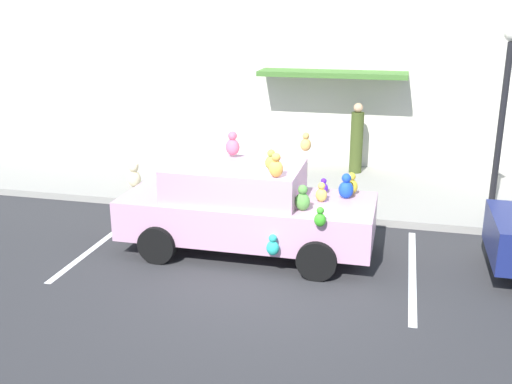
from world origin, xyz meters
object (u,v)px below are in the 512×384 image
object	(u,v)px
street_lamp_post	(504,104)
pedestrian_near_shopfront	(357,140)
plush_covered_car	(246,207)
teddy_bear_on_sidewalk	(134,176)

from	to	relation	value
street_lamp_post	pedestrian_near_shopfront	distance (m)	4.29
plush_covered_car	teddy_bear_on_sidewalk	world-z (taller)	plush_covered_car
teddy_bear_on_sidewalk	street_lamp_post	distance (m)	7.92
plush_covered_car	street_lamp_post	xyz separation A→B (m)	(4.31, 2.27, 1.60)
plush_covered_car	street_lamp_post	world-z (taller)	street_lamp_post
pedestrian_near_shopfront	teddy_bear_on_sidewalk	bearing A→B (deg)	-152.61
pedestrian_near_shopfront	plush_covered_car	bearing A→B (deg)	-105.98
plush_covered_car	pedestrian_near_shopfront	xyz separation A→B (m)	(1.47, 5.14, 0.17)
teddy_bear_on_sidewalk	pedestrian_near_shopfront	xyz separation A→B (m)	(4.81, 2.49, 0.55)
plush_covered_car	pedestrian_near_shopfront	bearing A→B (deg)	74.02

